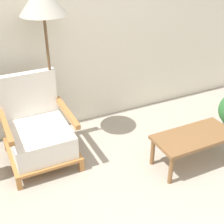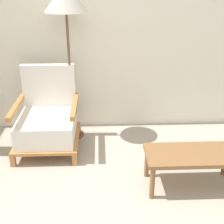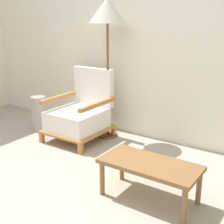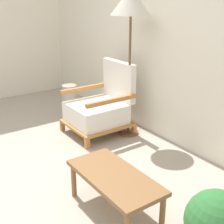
% 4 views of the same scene
% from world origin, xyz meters
% --- Properties ---
extents(wall_back, '(8.00, 0.06, 2.70)m').
position_xyz_m(wall_back, '(0.00, 2.20, 1.35)').
color(wall_back, silver).
rests_on(wall_back, ground_plane).
extents(armchair, '(0.68, 0.73, 0.88)m').
position_xyz_m(armchair, '(-0.60, 1.63, 0.32)').
color(armchair, '#B2753D').
rests_on(armchair, ground_plane).
extents(floor_lamp, '(0.46, 0.46, 1.73)m').
position_xyz_m(floor_lamp, '(-0.35, 1.89, 1.53)').
color(floor_lamp, brown).
rests_on(floor_lamp, ground_plane).
extents(coffee_table, '(0.83, 0.40, 0.34)m').
position_xyz_m(coffee_table, '(0.80, 0.86, 0.30)').
color(coffee_table, brown).
rests_on(coffee_table, ground_plane).
extents(vase, '(0.21, 0.21, 0.48)m').
position_xyz_m(vase, '(-1.25, 1.55, 0.24)').
color(vase, '#9E998E').
rests_on(vase, ground_plane).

